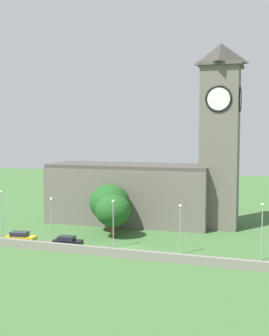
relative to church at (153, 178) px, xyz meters
The scene contains 12 objects.
ground_plane 9.75m from the church, 66.24° to the right, with size 200.00×200.00×0.00m, color #3D6633.
church is the anchor object (origin of this frame).
quay_barrier 25.04m from the church, 85.55° to the right, with size 46.25×0.70×1.24m, color gray.
car_yellow 27.41m from the church, 125.92° to the right, with size 4.89×2.76×1.83m.
car_black 23.41m from the church, 109.79° to the right, with size 4.58×2.38×1.64m.
streetlamp_west_end 27.96m from the church, 139.57° to the right, with size 0.44×0.44×7.71m.
streetlamp_west_mid 22.00m from the church, 122.28° to the right, with size 0.44×0.44×7.02m.
streetlamp_central 19.30m from the church, 92.14° to the right, with size 0.44×0.44×7.31m.
streetlamp_east_mid 22.02m from the church, 63.31° to the right, with size 0.44×0.44×7.25m.
streetlamp_east_end 28.36m from the church, 41.79° to the right, with size 0.44×0.44×7.93m.
tree_churchyard 10.87m from the church, 121.28° to the right, with size 7.09×7.09×8.26m.
tree_riverside_west 14.10m from the church, 102.83° to the right, with size 5.91×5.91×7.24m.
Camera 1 is at (22.08, -62.74, 17.98)m, focal length 48.51 mm.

